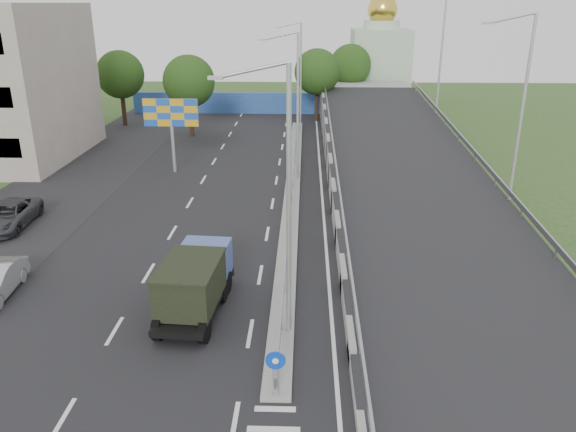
{
  "coord_description": "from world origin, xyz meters",
  "views": [
    {
      "loc": [
        0.86,
        -12.6,
        11.99
      ],
      "look_at": [
        0.04,
        13.1,
        2.2
      ],
      "focal_mm": 35.0,
      "sensor_mm": 36.0,
      "label": 1
    }
  ],
  "objects_px": {
    "lamp_post_far": "(299,68)",
    "parked_car_c": "(8,215)",
    "church": "(380,60)",
    "dump_truck": "(195,281)",
    "sign_bollard": "(276,373)",
    "lamp_post_near": "(283,192)",
    "billboard": "(171,117)",
    "lamp_post_mid": "(295,100)"
  },
  "relations": [
    {
      "from": "lamp_post_mid",
      "to": "lamp_post_far",
      "type": "height_order",
      "value": "same"
    },
    {
      "from": "dump_truck",
      "to": "sign_bollard",
      "type": "bearing_deg",
      "value": -52.71
    },
    {
      "from": "lamp_post_near",
      "to": "lamp_post_mid",
      "type": "xyz_separation_m",
      "value": [
        0.0,
        20.0,
        0.0
      ]
    },
    {
      "from": "lamp_post_mid",
      "to": "lamp_post_far",
      "type": "relative_size",
      "value": 1.0
    },
    {
      "from": "church",
      "to": "parked_car_c",
      "type": "height_order",
      "value": "church"
    },
    {
      "from": "lamp_post_far",
      "to": "church",
      "type": "height_order",
      "value": "church"
    },
    {
      "from": "lamp_post_near",
      "to": "billboard",
      "type": "bearing_deg",
      "value": 112.49
    },
    {
      "from": "billboard",
      "to": "parked_car_c",
      "type": "distance_m",
      "value": 13.81
    },
    {
      "from": "lamp_post_mid",
      "to": "lamp_post_far",
      "type": "distance_m",
      "value": 20.0
    },
    {
      "from": "lamp_post_mid",
      "to": "billboard",
      "type": "xyz_separation_m",
      "value": [
        -9.11,
        2.0,
        -1.62
      ]
    },
    {
      "from": "lamp_post_near",
      "to": "church",
      "type": "xyz_separation_m",
      "value": [
        9.89,
        54.0,
        -0.5
      ]
    },
    {
      "from": "dump_truck",
      "to": "parked_car_c",
      "type": "distance_m",
      "value": 15.3
    },
    {
      "from": "lamp_post_far",
      "to": "church",
      "type": "xyz_separation_m",
      "value": [
        9.89,
        14.0,
        -0.5
      ]
    },
    {
      "from": "lamp_post_near",
      "to": "dump_truck",
      "type": "height_order",
      "value": "lamp_post_near"
    },
    {
      "from": "church",
      "to": "lamp_post_near",
      "type": "bearing_deg",
      "value": -100.38
    },
    {
      "from": "lamp_post_far",
      "to": "billboard",
      "type": "bearing_deg",
      "value": -116.84
    },
    {
      "from": "sign_bollard",
      "to": "church",
      "type": "bearing_deg",
      "value": 80.19
    },
    {
      "from": "sign_bollard",
      "to": "lamp_post_far",
      "type": "distance_m",
      "value": 44.08
    },
    {
      "from": "lamp_post_near",
      "to": "lamp_post_far",
      "type": "xyz_separation_m",
      "value": [
        0.0,
        40.0,
        0.0
      ]
    },
    {
      "from": "sign_bollard",
      "to": "lamp_post_mid",
      "type": "height_order",
      "value": "lamp_post_mid"
    },
    {
      "from": "parked_car_c",
      "to": "lamp_post_mid",
      "type": "bearing_deg",
      "value": 26.82
    },
    {
      "from": "sign_bollard",
      "to": "billboard",
      "type": "xyz_separation_m",
      "value": [
        -9.0,
        25.83,
        3.15
      ]
    },
    {
      "from": "church",
      "to": "billboard",
      "type": "height_order",
      "value": "church"
    },
    {
      "from": "sign_bollard",
      "to": "dump_truck",
      "type": "xyz_separation_m",
      "value": [
        -3.57,
        5.51,
        0.35
      ]
    },
    {
      "from": "lamp_post_near",
      "to": "lamp_post_mid",
      "type": "distance_m",
      "value": 20.0
    },
    {
      "from": "sign_bollard",
      "to": "parked_car_c",
      "type": "relative_size",
      "value": 0.33
    },
    {
      "from": "billboard",
      "to": "dump_truck",
      "type": "xyz_separation_m",
      "value": [
        5.43,
        -20.32,
        -2.8
      ]
    },
    {
      "from": "lamp_post_near",
      "to": "lamp_post_far",
      "type": "relative_size",
      "value": 1.0
    },
    {
      "from": "lamp_post_near",
      "to": "lamp_post_far",
      "type": "distance_m",
      "value": 40.0
    },
    {
      "from": "billboard",
      "to": "parked_car_c",
      "type": "height_order",
      "value": "billboard"
    },
    {
      "from": "lamp_post_mid",
      "to": "dump_truck",
      "type": "distance_m",
      "value": 19.2
    },
    {
      "from": "church",
      "to": "dump_truck",
      "type": "distance_m",
      "value": 54.19
    },
    {
      "from": "sign_bollard",
      "to": "lamp_post_near",
      "type": "xyz_separation_m",
      "value": [
        0.11,
        3.83,
        4.77
      ]
    },
    {
      "from": "dump_truck",
      "to": "parked_car_c",
      "type": "height_order",
      "value": "dump_truck"
    },
    {
      "from": "lamp_post_far",
      "to": "parked_car_c",
      "type": "height_order",
      "value": "lamp_post_far"
    },
    {
      "from": "church",
      "to": "billboard",
      "type": "relative_size",
      "value": 2.51
    },
    {
      "from": "parked_car_c",
      "to": "sign_bollard",
      "type": "bearing_deg",
      "value": -45.52
    },
    {
      "from": "dump_truck",
      "to": "lamp_post_mid",
      "type": "bearing_deg",
      "value": 82.97
    },
    {
      "from": "sign_bollard",
      "to": "lamp_post_near",
      "type": "distance_m",
      "value": 6.12
    },
    {
      "from": "dump_truck",
      "to": "parked_car_c",
      "type": "xyz_separation_m",
      "value": [
        -12.41,
        8.91,
        -0.67
      ]
    },
    {
      "from": "lamp_post_mid",
      "to": "church",
      "type": "distance_m",
      "value": 35.41
    },
    {
      "from": "lamp_post_near",
      "to": "parked_car_c",
      "type": "bearing_deg",
      "value": 146.63
    }
  ]
}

